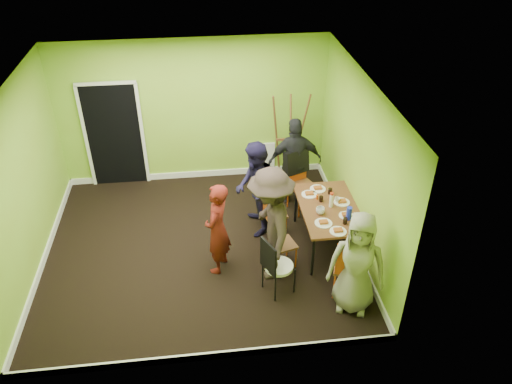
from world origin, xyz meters
TOP-DOWN VIEW (x-y plane):
  - ground at (0.00, 0.00)m, footprint 5.00×5.00m
  - room_walls at (-0.02, 0.04)m, footprint 5.04×4.54m
  - dining_table at (2.05, -0.17)m, footprint 0.90×1.50m
  - chair_left_far at (1.17, 0.22)m, footprint 0.43×0.43m
  - chair_left_near at (1.19, -0.58)m, footprint 0.44×0.44m
  - chair_back_end at (1.77, 1.04)m, footprint 0.61×0.66m
  - chair_front_end at (2.07, -1.35)m, footprint 0.54×0.54m
  - chair_bentwood at (1.04, -1.14)m, footprint 0.50×0.49m
  - easel at (1.79, 1.98)m, footprint 0.73×0.68m
  - plate_near_left at (1.81, 0.22)m, footprint 0.25×0.25m
  - plate_near_right at (1.86, -0.57)m, footprint 0.27×0.27m
  - plate_far_back at (1.99, 0.37)m, footprint 0.26×0.26m
  - plate_far_front at (2.03, -0.79)m, footprint 0.25×0.25m
  - plate_wall_back at (2.28, -0.06)m, footprint 0.26×0.26m
  - plate_wall_front at (2.26, -0.42)m, footprint 0.23×0.23m
  - thermos at (2.08, -0.15)m, footprint 0.06×0.06m
  - blue_bottle at (2.26, -0.51)m, footprint 0.08×0.08m
  - orange_bottle at (1.91, 0.09)m, footprint 0.04×0.04m
  - glass_mid at (1.96, 0.01)m, footprint 0.07×0.07m
  - glass_back at (2.15, 0.21)m, footprint 0.07×0.07m
  - glass_front at (2.18, -0.61)m, footprint 0.07×0.07m
  - cup_a at (1.87, -0.31)m, footprint 0.14×0.14m
  - cup_b at (2.21, -0.05)m, footprint 0.09×0.09m
  - person_standing at (0.26, -0.52)m, footprint 0.54×0.65m
  - person_left_far at (0.94, 0.37)m, footprint 0.64×0.82m
  - person_left_near at (1.03, -0.71)m, footprint 0.71×1.20m
  - person_back_end at (1.75, 1.19)m, footprint 0.98×0.43m
  - person_front_end at (2.09, -1.55)m, footprint 0.91×0.75m

SIDE VIEW (x-z plane):
  - ground at x=0.00m, z-range 0.00..0.00m
  - chair_left_near at x=1.19m, z-range 0.05..0.91m
  - chair_left_far at x=1.17m, z-range 0.05..0.93m
  - chair_bentwood at x=1.04m, z-range 0.05..1.01m
  - chair_front_end at x=2.07m, z-range 0.06..1.09m
  - dining_table at x=2.05m, z-range 0.32..1.07m
  - person_standing at x=0.26m, z-range 0.00..1.51m
  - plate_near_left at x=1.81m, z-range 0.75..0.76m
  - plate_near_right at x=1.86m, z-range 0.75..0.76m
  - plate_far_back at x=1.99m, z-range 0.75..0.76m
  - plate_far_front at x=2.03m, z-range 0.75..0.76m
  - plate_wall_back at x=2.28m, z-range 0.75..0.76m
  - plate_wall_front at x=2.26m, z-range 0.75..0.76m
  - chair_back_end at x=1.77m, z-range 0.23..1.33m
  - orange_bottle at x=1.91m, z-range 0.75..0.82m
  - cup_b at x=2.21m, z-range 0.75..0.84m
  - person_front_end at x=2.09m, z-range 0.00..1.59m
  - glass_mid at x=1.96m, z-range 0.75..0.84m
  - glass_back at x=2.15m, z-range 0.75..0.85m
  - glass_front at x=2.18m, z-range 0.75..0.85m
  - cup_a at x=1.87m, z-range 0.75..0.86m
  - person_left_far at x=0.94m, z-range 0.00..1.66m
  - person_back_end at x=1.75m, z-range 0.00..1.66m
  - blue_bottle at x=2.26m, z-range 0.75..0.97m
  - thermos at x=2.08m, z-range 0.75..0.98m
  - easel at x=1.79m, z-range -0.01..1.80m
  - person_left_near at x=1.03m, z-range 0.00..1.83m
  - room_walls at x=-0.02m, z-range -0.42..2.40m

